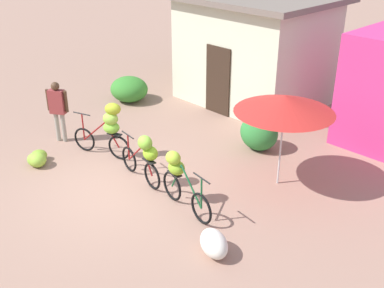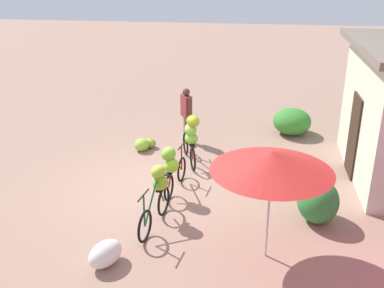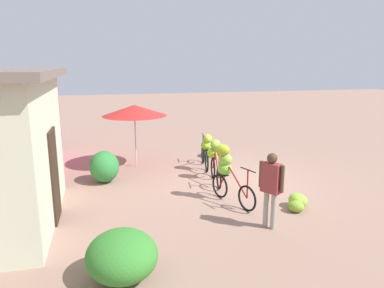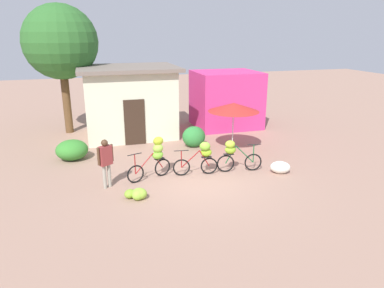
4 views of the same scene
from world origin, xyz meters
name	(u,v)px [view 3 (image 3 of 4)]	position (x,y,z in m)	size (l,w,h in m)	color
ground_plane	(235,181)	(0.00, 0.00, 0.00)	(60.00, 60.00, 0.00)	#9A7563
shop_pink	(10,123)	(3.50, 6.62, 1.42)	(3.20, 2.80, 2.83)	#D2337A
hedge_bush_front_left	(122,256)	(-4.13, 3.44, 0.39)	(1.22, 1.14, 0.79)	#36812D
hedge_bush_front_right	(104,167)	(0.87, 3.66, 0.45)	(1.00, 0.83, 0.90)	#2E7F37
market_umbrella	(135,110)	(2.24, 2.63, 1.86)	(2.08, 2.08, 2.04)	beige
bicycle_leftmost	(227,169)	(-1.36, 0.74, 0.83)	(1.57, 0.69, 1.41)	black
bicycle_near_pile	(215,157)	(0.22, 0.56, 0.70)	(1.57, 0.47, 1.19)	black
bicycle_center_loaded	(206,149)	(1.40, 0.48, 0.68)	(1.63, 0.41, 1.17)	black
banana_pile_on_ground	(297,202)	(-2.23, -0.73, 0.16)	(0.78, 0.69, 0.34)	#8EBC39
produce_sack	(210,150)	(2.90, -0.12, 0.22)	(0.70, 0.44, 0.44)	silver
person_vendor	(271,183)	(-3.01, 0.37, 0.98)	(0.50, 0.38, 1.61)	gray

